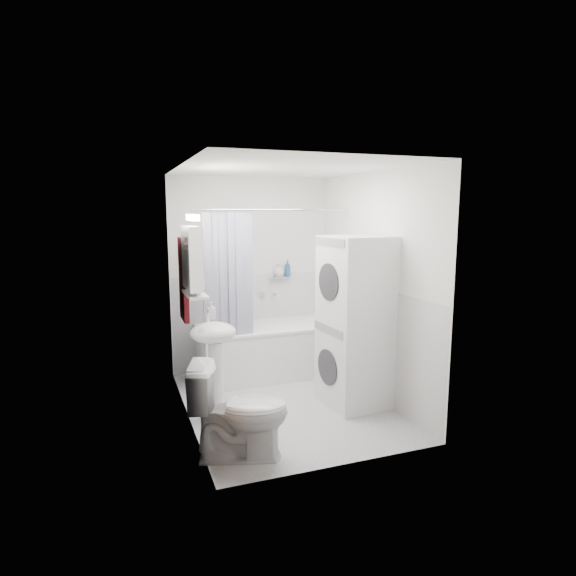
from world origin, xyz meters
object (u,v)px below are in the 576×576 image
object	(u,v)px
sink	(214,347)
washer_dryer	(356,322)
toilet	(239,411)
bathtub	(267,348)

from	to	relation	value
sink	washer_dryer	distance (m)	1.45
washer_dryer	toilet	distance (m)	1.62
toilet	sink	bearing A→B (deg)	19.58
toilet	bathtub	bearing A→B (deg)	-6.74
sink	washer_dryer	world-z (taller)	washer_dryer
washer_dryer	toilet	xyz separation A→B (m)	(-1.40, -0.66, -0.48)
washer_dryer	toilet	size ratio (longest dim) A/B	2.19
bathtub	toilet	distance (m)	1.99
washer_dryer	sink	bearing A→B (deg)	168.37
sink	washer_dryer	size ratio (longest dim) A/B	0.60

